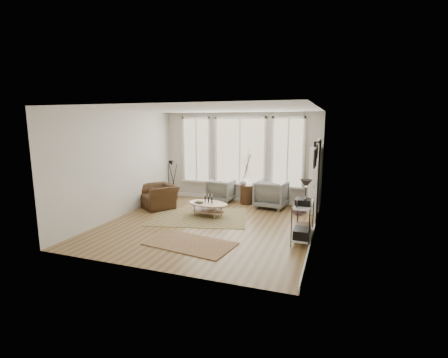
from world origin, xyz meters
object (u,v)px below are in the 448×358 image
at_px(armchair_left, 221,190).
at_px(accent_chair, 159,196).
at_px(armchair_right, 271,194).
at_px(coffee_table, 208,206).
at_px(side_table, 247,179).
at_px(bookcase, 315,179).
at_px(low_shelf, 303,218).

relative_size(armchair_left, accent_chair, 0.75).
height_order(armchair_right, accent_chair, armchair_right).
xyz_separation_m(coffee_table, side_table, (0.66, 1.67, 0.53)).
distance_m(armchair_left, accent_chair, 2.06).
height_order(bookcase, armchair_right, bookcase).
distance_m(coffee_table, accent_chair, 1.80).
bearing_deg(armchair_left, bookcase, 179.41).
bearing_deg(side_table, armchair_right, -11.45).
bearing_deg(coffee_table, bookcase, 28.80).
relative_size(bookcase, accent_chair, 1.91).
xyz_separation_m(low_shelf, coffee_table, (-2.70, 1.00, -0.22)).
height_order(coffee_table, armchair_left, armchair_left).
bearing_deg(accent_chair, armchair_left, 77.15).
height_order(low_shelf, coffee_table, low_shelf).
bearing_deg(armchair_left, side_table, -179.28).
bearing_deg(low_shelf, side_table, 127.34).
bearing_deg(accent_chair, bookcase, 50.07).
height_order(coffee_table, armchair_right, armchair_right).
bearing_deg(bookcase, coffee_table, -151.20).
height_order(armchair_left, side_table, side_table).
distance_m(coffee_table, armchair_right, 2.13).
bearing_deg(coffee_table, armchair_left, 97.47).
height_order(bookcase, accent_chair, bookcase).
distance_m(bookcase, armchair_left, 3.05).
xyz_separation_m(armchair_right, side_table, (-0.84, 0.17, 0.40)).
xyz_separation_m(low_shelf, armchair_right, (-1.21, 2.51, -0.09)).
bearing_deg(coffee_table, side_table, 68.51).
xyz_separation_m(bookcase, side_table, (-2.10, 0.16, -0.13)).
relative_size(coffee_table, armchair_right, 1.41).
relative_size(side_table, accent_chair, 1.58).
bearing_deg(accent_chair, low_shelf, 18.75).
relative_size(coffee_table, armchair_left, 1.60).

